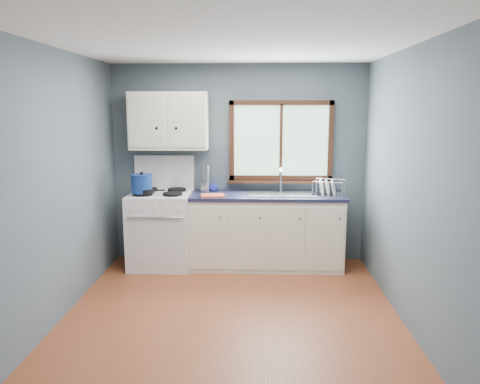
{
  "coord_description": "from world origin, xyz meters",
  "views": [
    {
      "loc": [
        0.23,
        -4.13,
        1.96
      ],
      "look_at": [
        0.05,
        0.9,
        1.05
      ],
      "focal_mm": 35.0,
      "sensor_mm": 36.0,
      "label": 1
    }
  ],
  "objects_px": {
    "gas_range": "(161,227)",
    "utensil_crock": "(205,185)",
    "dish_rack": "(328,191)",
    "thermos": "(206,178)",
    "stockpot": "(142,183)",
    "base_cabinets": "(266,234)",
    "sink": "(281,199)",
    "skillet": "(144,191)"
  },
  "relations": [
    {
      "from": "utensil_crock",
      "to": "thermos",
      "type": "bearing_deg",
      "value": -66.48
    },
    {
      "from": "gas_range",
      "to": "skillet",
      "type": "relative_size",
      "value": 3.53
    },
    {
      "from": "utensil_crock",
      "to": "stockpot",
      "type": "bearing_deg",
      "value": -152.49
    },
    {
      "from": "skillet",
      "to": "stockpot",
      "type": "bearing_deg",
      "value": 179.23
    },
    {
      "from": "base_cabinets",
      "to": "sink",
      "type": "distance_m",
      "value": 0.48
    },
    {
      "from": "stockpot",
      "to": "utensil_crock",
      "type": "xyz_separation_m",
      "value": [
        0.71,
        0.37,
        -0.08
      ]
    },
    {
      "from": "gas_range",
      "to": "dish_rack",
      "type": "distance_m",
      "value": 2.1
    },
    {
      "from": "gas_range",
      "to": "utensil_crock",
      "type": "distance_m",
      "value": 0.76
    },
    {
      "from": "sink",
      "to": "thermos",
      "type": "height_order",
      "value": "thermos"
    },
    {
      "from": "sink",
      "to": "utensil_crock",
      "type": "distance_m",
      "value": 0.99
    },
    {
      "from": "sink",
      "to": "skillet",
      "type": "height_order",
      "value": "sink"
    },
    {
      "from": "skillet",
      "to": "thermos",
      "type": "bearing_deg",
      "value": 14.22
    },
    {
      "from": "sink",
      "to": "dish_rack",
      "type": "relative_size",
      "value": 1.92
    },
    {
      "from": "sink",
      "to": "skillet",
      "type": "relative_size",
      "value": 2.18
    },
    {
      "from": "sink",
      "to": "utensil_crock",
      "type": "bearing_deg",
      "value": 168.52
    },
    {
      "from": "stockpot",
      "to": "sink",
      "type": "bearing_deg",
      "value": 6.05
    },
    {
      "from": "sink",
      "to": "dish_rack",
      "type": "bearing_deg",
      "value": -3.57
    },
    {
      "from": "gas_range",
      "to": "stockpot",
      "type": "relative_size",
      "value": 4.33
    },
    {
      "from": "stockpot",
      "to": "utensil_crock",
      "type": "distance_m",
      "value": 0.81
    },
    {
      "from": "thermos",
      "to": "gas_range",
      "type": "bearing_deg",
      "value": -164.24
    },
    {
      "from": "utensil_crock",
      "to": "dish_rack",
      "type": "bearing_deg",
      "value": -8.6
    },
    {
      "from": "thermos",
      "to": "dish_rack",
      "type": "distance_m",
      "value": 1.51
    },
    {
      "from": "sink",
      "to": "stockpot",
      "type": "height_order",
      "value": "sink"
    },
    {
      "from": "base_cabinets",
      "to": "gas_range",
      "type": "bearing_deg",
      "value": -179.18
    },
    {
      "from": "base_cabinets",
      "to": "thermos",
      "type": "xyz_separation_m",
      "value": [
        -0.75,
        0.14,
        0.68
      ]
    },
    {
      "from": "base_cabinets",
      "to": "dish_rack",
      "type": "bearing_deg",
      "value": -2.74
    },
    {
      "from": "stockpot",
      "to": "utensil_crock",
      "type": "bearing_deg",
      "value": 27.51
    },
    {
      "from": "base_cabinets",
      "to": "thermos",
      "type": "bearing_deg",
      "value": 169.67
    },
    {
      "from": "base_cabinets",
      "to": "sink",
      "type": "relative_size",
      "value": 2.2
    },
    {
      "from": "stockpot",
      "to": "thermos",
      "type": "bearing_deg",
      "value": 23.08
    },
    {
      "from": "base_cabinets",
      "to": "stockpot",
      "type": "height_order",
      "value": "stockpot"
    },
    {
      "from": "base_cabinets",
      "to": "dish_rack",
      "type": "distance_m",
      "value": 0.93
    },
    {
      "from": "skillet",
      "to": "dish_rack",
      "type": "bearing_deg",
      "value": -5.78
    },
    {
      "from": "skillet",
      "to": "thermos",
      "type": "relative_size",
      "value": 1.15
    },
    {
      "from": "utensil_crock",
      "to": "dish_rack",
      "type": "height_order",
      "value": "utensil_crock"
    },
    {
      "from": "skillet",
      "to": "dish_rack",
      "type": "xyz_separation_m",
      "value": [
        2.21,
        0.14,
        -0.01
      ]
    },
    {
      "from": "utensil_crock",
      "to": "dish_rack",
      "type": "relative_size",
      "value": 0.82
    },
    {
      "from": "dish_rack",
      "to": "stockpot",
      "type": "bearing_deg",
      "value": -159.42
    },
    {
      "from": "dish_rack",
      "to": "thermos",
      "type": "bearing_deg",
      "value": -169.65
    },
    {
      "from": "skillet",
      "to": "gas_range",
      "type": "bearing_deg",
      "value": 34.83
    },
    {
      "from": "stockpot",
      "to": "dish_rack",
      "type": "height_order",
      "value": "stockpot"
    },
    {
      "from": "base_cabinets",
      "to": "thermos",
      "type": "relative_size",
      "value": 5.51
    }
  ]
}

